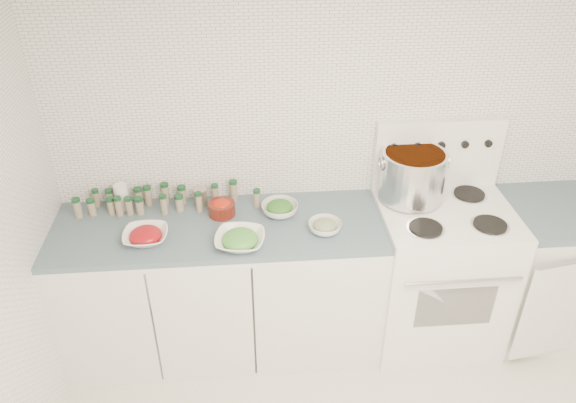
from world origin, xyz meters
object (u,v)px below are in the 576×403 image
at_px(stove, 437,269).
at_px(bowl_tomato, 146,236).
at_px(stock_pot, 413,173).
at_px(bowl_snowpea, 240,240).

distance_m(stove, bowl_tomato, 1.74).
distance_m(stock_pot, bowl_snowpea, 1.07).
bearing_deg(stove, bowl_snowpea, -170.87).
xyz_separation_m(stove, stock_pot, (-0.18, 0.14, 0.60)).
bearing_deg(stock_pot, bowl_snowpea, -161.48).
relative_size(stock_pot, bowl_snowpea, 1.32).
bearing_deg(bowl_snowpea, stock_pot, 18.52).
bearing_deg(stove, bowl_tomato, -176.36).
bearing_deg(bowl_tomato, stove, 3.64).
xyz_separation_m(bowl_tomato, bowl_snowpea, (0.50, -0.08, 0.00)).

